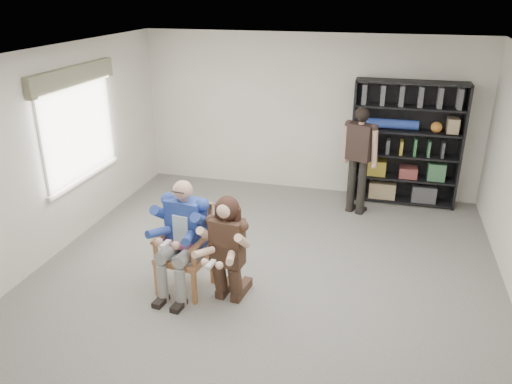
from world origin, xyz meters
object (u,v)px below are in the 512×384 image
(kneeling_woman, at_px, (226,252))
(bookshelf, at_px, (405,144))
(armchair, at_px, (184,249))
(standing_man, at_px, (358,162))
(seated_man, at_px, (183,237))

(kneeling_woman, bearing_deg, bookshelf, 68.13)
(armchair, xyz_separation_m, bookshelf, (2.59, 3.51, 0.49))
(standing_man, bearing_deg, armchair, -101.67)
(armchair, relative_size, standing_man, 0.63)
(armchair, bearing_deg, standing_man, 63.87)
(kneeling_woman, xyz_separation_m, bookshelf, (2.01, 3.63, 0.39))
(kneeling_woman, bearing_deg, standing_man, 73.68)
(armchair, height_order, seated_man, seated_man)
(bookshelf, height_order, standing_man, bookshelf)
(armchair, relative_size, bookshelf, 0.53)
(seated_man, xyz_separation_m, kneeling_woman, (0.58, -0.12, -0.06))
(seated_man, xyz_separation_m, standing_man, (1.87, 2.85, 0.17))
(kneeling_woman, bearing_deg, armchair, 175.41)
(seated_man, relative_size, kneeling_woman, 1.09)
(armchair, bearing_deg, seated_man, -82.90)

